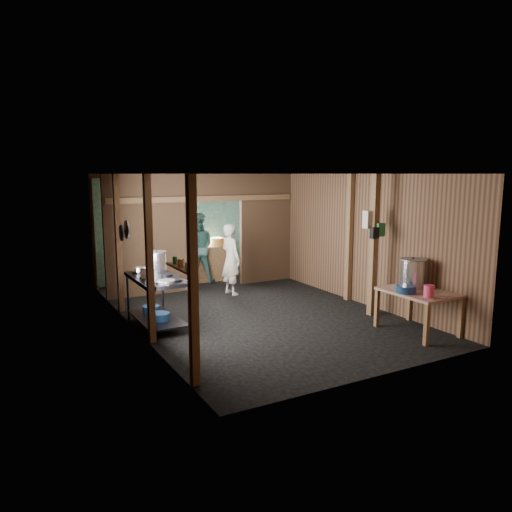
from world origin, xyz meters
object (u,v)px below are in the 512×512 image
yellow_tub (218,242)px  pink_bucket (429,291)px  gas_range (157,302)px  stock_pot (413,274)px  stove_pot_large (156,262)px  cook (231,259)px  prep_table (417,312)px

yellow_tub → pink_bucket: bearing=-80.0°
gas_range → stock_pot: bearing=-28.2°
stove_pot_large → pink_bucket: 4.64m
stock_pot → cook: size_ratio=0.33×
stock_pot → pink_bucket: bearing=-114.7°
gas_range → cook: 2.64m
pink_bucket → yellow_tub: (-1.01, 5.75, 0.15)m
pink_bucket → cook: (-1.41, 4.19, -0.02)m
stove_pot_large → yellow_tub: (2.35, 2.56, -0.10)m
stove_pot_large → cook: 2.22m
cook → prep_table: bearing=-166.0°
gas_range → pink_bucket: size_ratio=7.68×
pink_bucket → cook: bearing=108.5°
gas_range → prep_table: (3.71, -2.31, -0.09)m
yellow_tub → cook: 1.62m
yellow_tub → prep_table: bearing=-77.6°
prep_table → stock_pot: bearing=66.3°
pink_bucket → cook: size_ratio=0.13×
stove_pot_large → stock_pot: 4.47m
pink_bucket → yellow_tub: 5.84m
gas_range → stove_pot_large: bearing=71.8°
prep_table → stove_pot_large: (-3.54, 2.82, 0.70)m
stove_pot_large → pink_bucket: bearing=-43.4°
cook → stock_pot: bearing=-163.0°
prep_table → stock_pot: stock_pot is taller
gas_range → stove_pot_large: size_ratio=4.03×
prep_table → cook: 4.16m
gas_range → yellow_tub: bearing=50.6°
stock_pot → prep_table: bearing=-113.7°
prep_table → yellow_tub: 5.54m
prep_table → pink_bucket: pink_bucket is taller
gas_range → cook: bearing=35.5°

